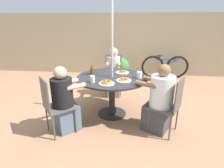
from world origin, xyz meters
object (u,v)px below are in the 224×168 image
at_px(patio_chair_south, 113,72).
at_px(coffee_cup, 139,75).
at_px(diner_south, 113,74).
at_px(pancake_plate_c, 124,80).
at_px(pancake_plate_b, 107,83).
at_px(pancake_plate_a, 122,72).
at_px(patio_chair_east, 171,104).
at_px(patio_chair_north, 53,104).
at_px(diner_north, 65,102).
at_px(bicycle, 165,67).
at_px(drinking_glass_a, 92,79).
at_px(diner_east, 159,102).
at_px(syrup_bottle, 92,71).
at_px(patio_table, 112,83).
at_px(potted_shrub, 121,67).

relative_size(patio_chair_south, coffee_cup, 8.38).
distance_m(diner_south, pancake_plate_c, 1.16).
relative_size(patio_chair_south, pancake_plate_b, 3.69).
bearing_deg(pancake_plate_b, coffee_cup, 34.55).
bearing_deg(pancake_plate_a, pancake_plate_c, -84.83).
relative_size(pancake_plate_b, coffee_cup, 2.27).
bearing_deg(patio_chair_east, pancake_plate_c, 95.45).
bearing_deg(patio_chair_south, patio_chair_north, 63.26).
relative_size(diner_north, diner_south, 0.94).
bearing_deg(bicycle, drinking_glass_a, -125.31).
relative_size(diner_east, syrup_bottle, 6.82).
bearing_deg(pancake_plate_b, diner_south, 90.81).
bearing_deg(syrup_bottle, diner_north, -112.64).
distance_m(patio_table, syrup_bottle, 0.44).
bearing_deg(drinking_glass_a, diner_east, -5.77).
xyz_separation_m(patio_table, diner_east, (0.78, -0.44, -0.13)).
relative_size(patio_table, potted_shrub, 1.90).
bearing_deg(drinking_glass_a, bicycle, 58.68).
bearing_deg(diner_east, syrup_bottle, 93.23).
relative_size(pancake_plate_a, bicycle, 0.17).
bearing_deg(diner_north, pancake_plate_c, 72.16).
bearing_deg(patio_chair_north, diner_north, 90.00).
bearing_deg(patio_chair_east, diner_north, 121.32).
distance_m(patio_chair_south, drinking_glass_a, 1.44).
xyz_separation_m(diner_north, bicycle, (2.09, 3.03, -0.13)).
bearing_deg(diner_north, bicycle, 104.92).
xyz_separation_m(patio_table, patio_chair_east, (0.94, -0.52, -0.11)).
xyz_separation_m(pancake_plate_c, bicycle, (1.18, 2.65, -0.41)).
bearing_deg(pancake_plate_c, patio_chair_east, -23.71).
distance_m(pancake_plate_a, pancake_plate_b, 0.69).
xyz_separation_m(patio_chair_east, syrup_bottle, (-1.32, 0.65, 0.29)).
height_order(diner_east, potted_shrub, diner_east).
height_order(pancake_plate_c, coffee_cup, coffee_cup).
xyz_separation_m(patio_chair_south, coffee_cup, (0.55, -1.09, 0.29)).
bearing_deg(pancake_plate_b, patio_chair_south, 91.19).
xyz_separation_m(diner_north, drinking_glass_a, (0.40, 0.26, 0.31)).
height_order(pancake_plate_c, bicycle, pancake_plate_c).
distance_m(drinking_glass_a, bicycle, 3.28).
distance_m(diner_east, drinking_glass_a, 1.12).
distance_m(diner_east, diner_south, 1.58).
height_order(patio_table, syrup_bottle, syrup_bottle).
bearing_deg(pancake_plate_a, bicycle, 60.58).
bearing_deg(pancake_plate_a, syrup_bottle, -166.16).
relative_size(pancake_plate_b, pancake_plate_c, 1.00).
height_order(syrup_bottle, coffee_cup, syrup_bottle).
bearing_deg(pancake_plate_a, coffee_cup, -43.92).
relative_size(diner_east, bicycle, 0.76).
distance_m(diner_east, syrup_bottle, 1.33).
bearing_deg(diner_north, coffee_cup, 75.20).
bearing_deg(potted_shrub, diner_south, -94.83).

